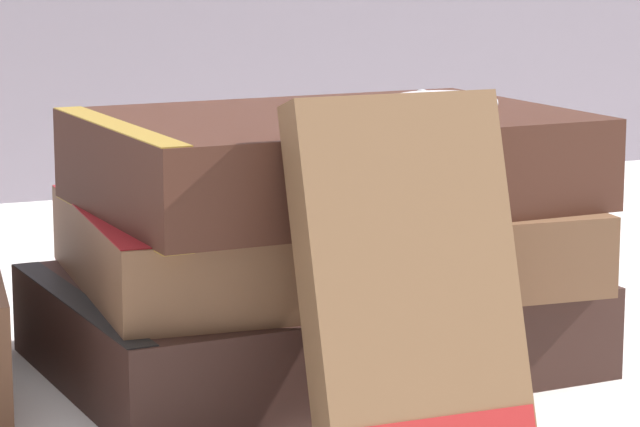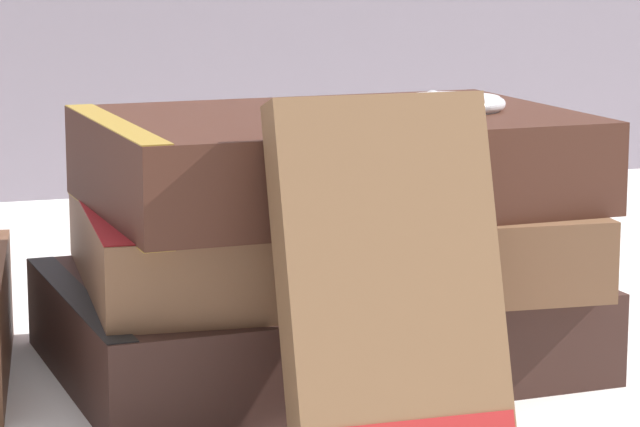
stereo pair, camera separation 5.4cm
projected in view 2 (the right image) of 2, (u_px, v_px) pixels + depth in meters
ground_plane at (273, 392)px, 0.62m from camera, size 3.00×3.00×0.00m
book_flat_bottom at (301, 321)px, 0.65m from camera, size 0.23×0.17×0.04m
book_flat_middle at (312, 239)px, 0.65m from camera, size 0.21×0.16×0.03m
book_flat_top at (322, 160)px, 0.63m from camera, size 0.21×0.15×0.04m
book_leaning_front at (390, 288)px, 0.54m from camera, size 0.08×0.05×0.13m
pocket_watch at (452, 103)px, 0.64m from camera, size 0.05×0.05×0.01m
reading_glasses at (175, 285)px, 0.80m from camera, size 0.09×0.04×0.00m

